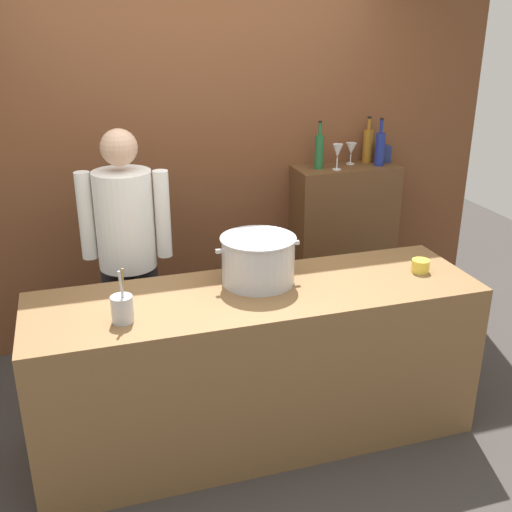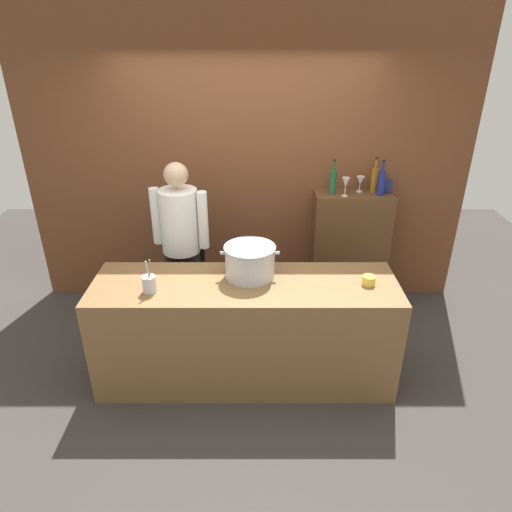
% 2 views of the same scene
% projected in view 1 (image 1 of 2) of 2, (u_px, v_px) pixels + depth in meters
% --- Properties ---
extents(ground_plane, '(8.00, 8.00, 0.00)m').
position_uv_depth(ground_plane, '(257.00, 433.00, 3.54)').
color(ground_plane, '#383330').
extents(brick_back_panel, '(4.40, 0.10, 3.00)m').
position_uv_depth(brick_back_panel, '(197.00, 130.00, 4.22)').
color(brick_back_panel, brown).
rests_on(brick_back_panel, ground_plane).
extents(prep_counter, '(2.38, 0.70, 0.90)m').
position_uv_depth(prep_counter, '(258.00, 366.00, 3.37)').
color(prep_counter, brown).
rests_on(prep_counter, ground_plane).
extents(bar_cabinet, '(0.76, 0.32, 1.22)m').
position_uv_depth(bar_cabinet, '(342.00, 245.00, 4.65)').
color(bar_cabinet, brown).
rests_on(bar_cabinet, ground_plane).
extents(chef, '(0.52, 0.39, 1.66)m').
position_uv_depth(chef, '(127.00, 246.00, 3.64)').
color(chef, black).
rests_on(chef, ground_plane).
extents(stockpot_large, '(0.46, 0.40, 0.26)m').
position_uv_depth(stockpot_large, '(258.00, 260.00, 3.27)').
color(stockpot_large, '#B7BABF').
rests_on(stockpot_large, prep_counter).
extents(utensil_crock, '(0.10, 0.10, 0.26)m').
position_uv_depth(utensil_crock, '(122.00, 308.00, 2.87)').
color(utensil_crock, '#B7BABF').
rests_on(utensil_crock, prep_counter).
extents(butter_jar, '(0.10, 0.10, 0.07)m').
position_uv_depth(butter_jar, '(420.00, 266.00, 3.43)').
color(butter_jar, yellow).
rests_on(butter_jar, prep_counter).
extents(wine_bottle_cobalt, '(0.07, 0.07, 0.34)m').
position_uv_depth(wine_bottle_cobalt, '(380.00, 148.00, 4.42)').
color(wine_bottle_cobalt, navy).
rests_on(wine_bottle_cobalt, bar_cabinet).
extents(wine_bottle_amber, '(0.07, 0.07, 0.33)m').
position_uv_depth(wine_bottle_amber, '(368.00, 145.00, 4.51)').
color(wine_bottle_amber, '#8C5919').
rests_on(wine_bottle_amber, bar_cabinet).
extents(wine_bottle_green, '(0.06, 0.06, 0.34)m').
position_uv_depth(wine_bottle_green, '(319.00, 151.00, 4.32)').
color(wine_bottle_green, '#1E592D').
rests_on(wine_bottle_green, bar_cabinet).
extents(wine_glass_short, '(0.07, 0.07, 0.18)m').
position_uv_depth(wine_glass_short, '(338.00, 152.00, 4.29)').
color(wine_glass_short, silver).
rests_on(wine_glass_short, bar_cabinet).
extents(wine_glass_wide, '(0.08, 0.08, 0.16)m').
position_uv_depth(wine_glass_wide, '(351.00, 149.00, 4.46)').
color(wine_glass_wide, silver).
rests_on(wine_glass_wide, bar_cabinet).
extents(spice_tin_navy, '(0.09, 0.09, 0.12)m').
position_uv_depth(spice_tin_navy, '(383.00, 154.00, 4.54)').
color(spice_tin_navy, navy).
rests_on(spice_tin_navy, bar_cabinet).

